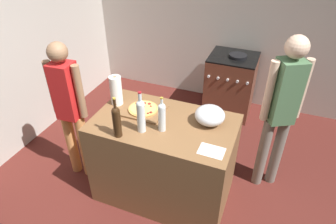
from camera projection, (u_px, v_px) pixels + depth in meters
The scene contains 15 objects.
ground_plane at pixel (191, 151), 3.81m from camera, with size 4.67×3.45×0.02m, color #511E19.
kitchen_wall_rear at pixel (227, 16), 4.21m from camera, with size 4.67×0.10×2.60m, color #BCB7AD.
kitchen_wall_left at pixel (37, 30), 3.71m from camera, with size 0.10×3.45×2.60m, color #BCB7AD.
counter at pixel (164, 159), 3.00m from camera, with size 1.33×0.79×0.93m, color brown.
cutting_board at pixel (143, 111), 2.87m from camera, with size 0.40×0.32×0.02m, color brown.
pizza at pixel (143, 109), 2.86m from camera, with size 0.29×0.29×0.03m.
mixing_bowl at pixel (210, 115), 2.68m from camera, with size 0.28×0.28×0.17m.
paper_towel_roll at pixel (116, 90), 2.92m from camera, with size 0.12×0.12×0.30m.
wine_bottle_amber at pixel (117, 120), 2.48m from camera, with size 0.07×0.07×0.38m.
wine_bottle_dark at pixel (162, 116), 2.56m from camera, with size 0.07×0.07×0.34m.
wine_bottle_clear at pixel (141, 114), 2.53m from camera, with size 0.07×0.07×0.40m.
recipe_sheet at pixel (211, 151), 2.41m from camera, with size 0.21×0.15×0.00m, color white.
stove at pixel (230, 85), 4.31m from camera, with size 0.65×0.62×0.93m.
person_in_stripes at pixel (69, 106), 3.00m from camera, with size 0.38×0.22×1.58m.
person_in_red at pixel (281, 108), 2.82m from camera, with size 0.36×0.29×1.70m.
Camera 1 is at (0.79, -1.35, 2.55)m, focal length 31.77 mm.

